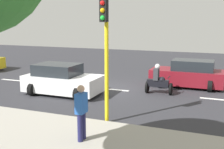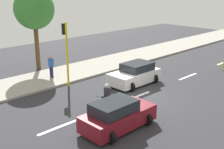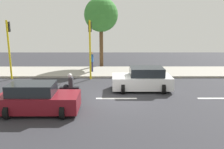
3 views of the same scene
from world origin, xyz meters
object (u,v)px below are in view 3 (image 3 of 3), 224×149
at_px(motorcycle, 69,88).
at_px(street_tree_center, 101,15).
at_px(car_white, 143,79).
at_px(traffic_light_midblock, 9,41).
at_px(car_maroon, 38,99).
at_px(pedestrian_near_signal, 92,61).
at_px(traffic_light_corner, 90,41).

height_order(motorcycle, street_tree_center, street_tree_center).
xyz_separation_m(car_white, traffic_light_midblock, (3.07, 9.85, 2.22)).
relative_size(car_white, traffic_light_midblock, 0.85).
height_order(car_maroon, pedestrian_near_signal, pedestrian_near_signal).
bearing_deg(traffic_light_corner, car_white, -129.89).
height_order(pedestrian_near_signal, traffic_light_midblock, traffic_light_midblock).
xyz_separation_m(car_white, street_tree_center, (8.11, 3.04, 4.22)).
height_order(car_white, traffic_light_midblock, traffic_light_midblock).
distance_m(pedestrian_near_signal, traffic_light_midblock, 6.70).
bearing_deg(pedestrian_near_signal, car_white, -143.54).
xyz_separation_m(car_white, traffic_light_corner, (3.07, 3.68, 2.22)).
xyz_separation_m(motorcycle, traffic_light_corner, (4.88, -0.83, 2.29)).
height_order(motorcycle, pedestrian_near_signal, pedestrian_near_signal).
relative_size(pedestrian_near_signal, traffic_light_midblock, 0.38).
bearing_deg(car_maroon, traffic_light_midblock, 30.67).
distance_m(traffic_light_corner, traffic_light_midblock, 6.18).
bearing_deg(pedestrian_near_signal, traffic_light_corner, -178.57).
bearing_deg(car_white, car_maroon, 124.50).
height_order(pedestrian_near_signal, street_tree_center, street_tree_center).
relative_size(car_white, street_tree_center, 0.58).
xyz_separation_m(pedestrian_near_signal, street_tree_center, (3.06, -0.69, 3.87)).
distance_m(car_white, pedestrian_near_signal, 6.28).
bearing_deg(car_white, street_tree_center, 20.54).
distance_m(motorcycle, traffic_light_midblock, 7.59).
xyz_separation_m(traffic_light_corner, street_tree_center, (5.03, -0.64, 2.00)).
bearing_deg(traffic_light_midblock, car_white, -107.33).
relative_size(motorcycle, street_tree_center, 0.23).
height_order(car_white, street_tree_center, street_tree_center).
xyz_separation_m(traffic_light_corner, traffic_light_midblock, (0.00, 6.18, 0.00)).
xyz_separation_m(pedestrian_near_signal, traffic_light_corner, (-1.97, -0.05, 1.87)).
xyz_separation_m(car_maroon, traffic_light_corner, (6.99, -2.03, 2.22)).
bearing_deg(motorcycle, car_maroon, 150.45).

